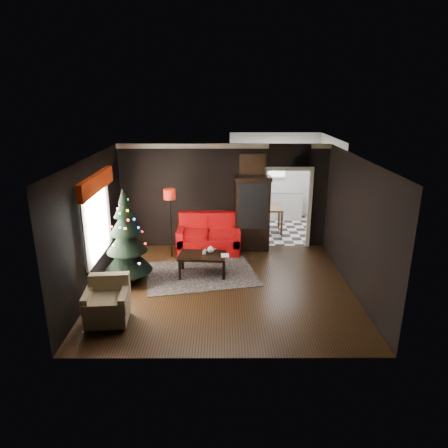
{
  "coord_description": "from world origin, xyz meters",
  "views": [
    {
      "loc": [
        -0.02,
        -7.98,
        4.04
      ],
      "look_at": [
        0.0,
        0.9,
        1.15
      ],
      "focal_mm": 32.49,
      "sensor_mm": 36.0,
      "label": 1
    }
  ],
  "objects_px": {
    "floor_lamp": "(171,226)",
    "coffee_table": "(202,264)",
    "christmas_tree": "(126,237)",
    "armchair": "(107,300)",
    "curio_cabinet": "(252,215)",
    "wall_clock": "(299,160)",
    "kitchen_table": "(270,220)",
    "teapot": "(211,250)",
    "loveseat": "(209,234)"
  },
  "relations": [
    {
      "from": "loveseat",
      "to": "teapot",
      "type": "distance_m",
      "value": 1.31
    },
    {
      "from": "teapot",
      "to": "wall_clock",
      "type": "bearing_deg",
      "value": 37.04
    },
    {
      "from": "curio_cabinet",
      "to": "wall_clock",
      "type": "distance_m",
      "value": 1.88
    },
    {
      "from": "coffee_table",
      "to": "wall_clock",
      "type": "bearing_deg",
      "value": 36.56
    },
    {
      "from": "curio_cabinet",
      "to": "wall_clock",
      "type": "relative_size",
      "value": 5.94
    },
    {
      "from": "teapot",
      "to": "wall_clock",
      "type": "relative_size",
      "value": 0.54
    },
    {
      "from": "armchair",
      "to": "teapot",
      "type": "height_order",
      "value": "armchair"
    },
    {
      "from": "curio_cabinet",
      "to": "kitchen_table",
      "type": "bearing_deg",
      "value": 65.56
    },
    {
      "from": "loveseat",
      "to": "christmas_tree",
      "type": "height_order",
      "value": "christmas_tree"
    },
    {
      "from": "christmas_tree",
      "to": "armchair",
      "type": "height_order",
      "value": "christmas_tree"
    },
    {
      "from": "christmas_tree",
      "to": "coffee_table",
      "type": "relative_size",
      "value": 1.88
    },
    {
      "from": "floor_lamp",
      "to": "christmas_tree",
      "type": "bearing_deg",
      "value": -119.2
    },
    {
      "from": "christmas_tree",
      "to": "armchair",
      "type": "relative_size",
      "value": 2.55
    },
    {
      "from": "christmas_tree",
      "to": "kitchen_table",
      "type": "height_order",
      "value": "christmas_tree"
    },
    {
      "from": "kitchen_table",
      "to": "armchair",
      "type": "bearing_deg",
      "value": -124.48
    },
    {
      "from": "coffee_table",
      "to": "curio_cabinet",
      "type": "bearing_deg",
      "value": 52.64
    },
    {
      "from": "armchair",
      "to": "coffee_table",
      "type": "distance_m",
      "value": 2.65
    },
    {
      "from": "floor_lamp",
      "to": "teapot",
      "type": "xyz_separation_m",
      "value": [
        1.03,
        -0.98,
        -0.25
      ]
    },
    {
      "from": "loveseat",
      "to": "curio_cabinet",
      "type": "xyz_separation_m",
      "value": [
        1.15,
        0.22,
        0.45
      ]
    },
    {
      "from": "christmas_tree",
      "to": "wall_clock",
      "type": "xyz_separation_m",
      "value": [
        4.08,
        2.13,
        1.33
      ]
    },
    {
      "from": "coffee_table",
      "to": "kitchen_table",
      "type": "height_order",
      "value": "kitchen_table"
    },
    {
      "from": "christmas_tree",
      "to": "wall_clock",
      "type": "relative_size",
      "value": 6.29
    },
    {
      "from": "loveseat",
      "to": "teapot",
      "type": "height_order",
      "value": "loveseat"
    },
    {
      "from": "loveseat",
      "to": "coffee_table",
      "type": "distance_m",
      "value": 1.44
    },
    {
      "from": "kitchen_table",
      "to": "teapot",
      "type": "bearing_deg",
      "value": -120.06
    },
    {
      "from": "christmas_tree",
      "to": "teapot",
      "type": "distance_m",
      "value": 1.93
    },
    {
      "from": "wall_clock",
      "to": "kitchen_table",
      "type": "relative_size",
      "value": 0.43
    },
    {
      "from": "kitchen_table",
      "to": "loveseat",
      "type": "bearing_deg",
      "value": -137.49
    },
    {
      "from": "floor_lamp",
      "to": "wall_clock",
      "type": "distance_m",
      "value": 3.71
    },
    {
      "from": "curio_cabinet",
      "to": "teapot",
      "type": "xyz_separation_m",
      "value": [
        -1.06,
        -1.53,
        -0.37
      ]
    },
    {
      "from": "floor_lamp",
      "to": "coffee_table",
      "type": "relative_size",
      "value": 1.78
    },
    {
      "from": "loveseat",
      "to": "armchair",
      "type": "distance_m",
      "value": 3.9
    },
    {
      "from": "curio_cabinet",
      "to": "wall_clock",
      "type": "bearing_deg",
      "value": 8.53
    },
    {
      "from": "curio_cabinet",
      "to": "christmas_tree",
      "type": "height_order",
      "value": "christmas_tree"
    },
    {
      "from": "curio_cabinet",
      "to": "coffee_table",
      "type": "distance_m",
      "value": 2.17
    },
    {
      "from": "armchair",
      "to": "coffee_table",
      "type": "xyz_separation_m",
      "value": [
        1.63,
        2.08,
        -0.21
      ]
    },
    {
      "from": "teapot",
      "to": "armchair",
      "type": "bearing_deg",
      "value": -129.78
    },
    {
      "from": "loveseat",
      "to": "wall_clock",
      "type": "distance_m",
      "value": 3.04
    },
    {
      "from": "christmas_tree",
      "to": "coffee_table",
      "type": "bearing_deg",
      "value": 11.0
    },
    {
      "from": "coffee_table",
      "to": "teapot",
      "type": "distance_m",
      "value": 0.39
    },
    {
      "from": "wall_clock",
      "to": "armchair",
      "type": "bearing_deg",
      "value": -136.36
    },
    {
      "from": "floor_lamp",
      "to": "christmas_tree",
      "type": "relative_size",
      "value": 0.95
    },
    {
      "from": "loveseat",
      "to": "curio_cabinet",
      "type": "distance_m",
      "value": 1.25
    },
    {
      "from": "armchair",
      "to": "kitchen_table",
      "type": "relative_size",
      "value": 1.05
    },
    {
      "from": "teapot",
      "to": "kitchen_table",
      "type": "xyz_separation_m",
      "value": [
        1.71,
        2.96,
        -0.2
      ]
    },
    {
      "from": "loveseat",
      "to": "coffee_table",
      "type": "xyz_separation_m",
      "value": [
        -0.1,
        -1.42,
        -0.25
      ]
    },
    {
      "from": "coffee_table",
      "to": "wall_clock",
      "type": "relative_size",
      "value": 3.35
    },
    {
      "from": "curio_cabinet",
      "to": "teapot",
      "type": "relative_size",
      "value": 11.06
    },
    {
      "from": "teapot",
      "to": "wall_clock",
      "type": "distance_m",
      "value": 3.36
    },
    {
      "from": "coffee_table",
      "to": "armchair",
      "type": "bearing_deg",
      "value": -128.17
    }
  ]
}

